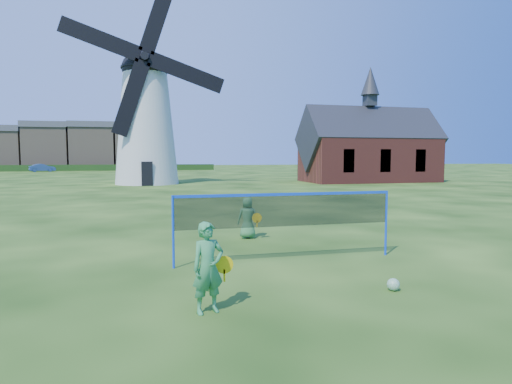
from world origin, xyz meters
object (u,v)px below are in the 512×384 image
object	(u,v)px
windmill	(146,118)
chapel	(369,150)
player_boy	(248,218)
play_ball	(393,285)
player_girl	(208,268)
car_right	(42,168)
badminton_net	(286,211)

from	to	relation	value
windmill	chapel	size ratio (longest dim) A/B	1.33
player_boy	chapel	bearing A→B (deg)	-116.16
windmill	play_ball	size ratio (longest dim) A/B	75.86
windmill	player_girl	size ratio (longest dim) A/B	12.05
player_girl	play_ball	world-z (taller)	player_girl
windmill	car_right	xyz separation A→B (m)	(-15.70, 34.30, -4.99)
chapel	badminton_net	world-z (taller)	chapel
chapel	player_girl	size ratio (longest dim) A/B	9.05
play_ball	car_right	world-z (taller)	car_right
windmill	badminton_net	bearing A→B (deg)	-84.03
chapel	player_boy	distance (m)	30.16
chapel	play_ball	bearing A→B (deg)	-118.06
chapel	badminton_net	xyz separation A→B (m)	(-17.13, -27.45, -1.84)
windmill	badminton_net	xyz separation A→B (m)	(3.03, -28.97, -4.46)
badminton_net	player_girl	bearing A→B (deg)	-127.87
chapel	play_ball	size ratio (longest dim) A/B	57.00
badminton_net	player_boy	size ratio (longest dim) A/B	4.20
player_boy	car_right	world-z (taller)	car_right
badminton_net	player_boy	world-z (taller)	badminton_net
car_right	player_girl	bearing A→B (deg)	175.19
badminton_net	player_girl	world-z (taller)	badminton_net
player_girl	player_boy	size ratio (longest dim) A/B	1.15
player_boy	play_ball	bearing A→B (deg)	113.48
player_girl	car_right	size ratio (longest dim) A/B	0.37
chapel	player_girl	bearing A→B (deg)	-122.54
windmill	play_ball	distance (m)	32.22
player_boy	badminton_net	bearing A→B (deg)	103.44
player_girl	player_boy	distance (m)	5.96
badminton_net	player_girl	distance (m)	3.52
windmill	player_girl	world-z (taller)	windmill
chapel	player_girl	distance (m)	35.90
player_girl	car_right	distance (m)	68.08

